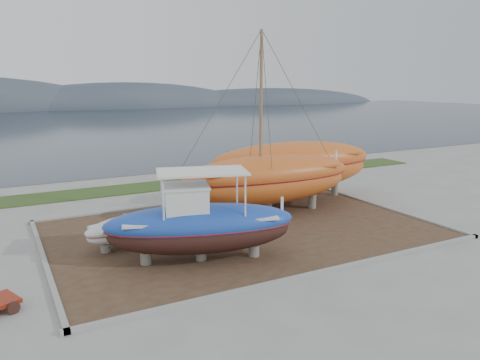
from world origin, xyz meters
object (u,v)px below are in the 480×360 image
white_dinghy (130,230)px  orange_sailboat (269,125)px  blue_caique (200,216)px  orange_bare_hull (293,172)px

white_dinghy → orange_sailboat: 9.15m
white_dinghy → blue_caique: bearing=-77.5°
orange_sailboat → orange_bare_hull: bearing=37.8°
orange_sailboat → orange_bare_hull: (3.00, 2.05, -3.12)m
white_dinghy → orange_sailboat: orange_sailboat is taller
blue_caique → white_dinghy: (-2.06, 3.20, -1.20)m
white_dinghy → orange_bare_hull: orange_bare_hull is taller
blue_caique → orange_sailboat: orange_sailboat is taller
orange_sailboat → blue_caique: bearing=-139.3°
orange_sailboat → orange_bare_hull: size_ratio=0.93×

